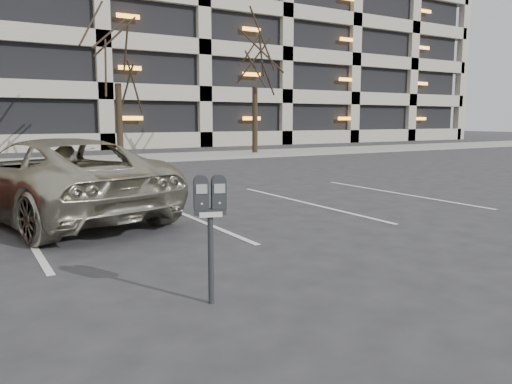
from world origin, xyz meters
The scene contains 8 objects.
ground centered at (0.00, 0.00, 0.00)m, with size 140.00×140.00×0.00m, color #28282B.
sidewalk centered at (0.00, 16.00, 0.06)m, with size 80.00×4.00×0.12m, color gray.
stall_lines centered at (-1.40, 2.30, 0.01)m, with size 16.90×5.20×0.00m.
parking_garage centered at (12.00, 33.84, 9.26)m, with size 52.00×20.00×19.00m.
tree_c centered at (4.00, 16.00, 5.42)m, with size 3.31×3.31×7.51m.
tree_d centered at (11.00, 16.00, 5.52)m, with size 3.37×3.37×7.65m.
parking_meter centered at (-0.18, -2.03, 0.96)m, with size 0.34×0.21×1.25m.
suv_silver centered at (-0.76, 3.32, 0.74)m, with size 3.68×5.74×1.48m.
Camera 1 is at (-2.21, -6.31, 1.79)m, focal length 35.00 mm.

